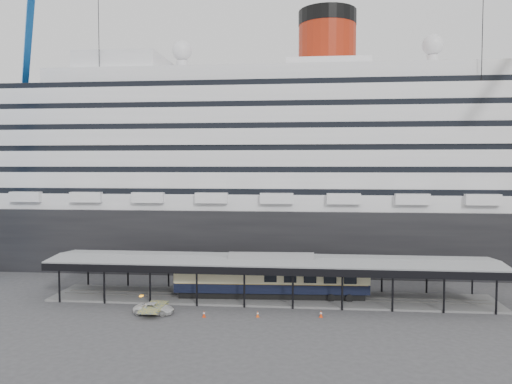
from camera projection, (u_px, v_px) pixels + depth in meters
ground at (268, 310)px, 58.39m from camera, size 200.00×200.00×0.00m
cruise_ship at (282, 158)px, 89.23m from camera, size 130.00×30.00×43.90m
platform_canopy at (271, 281)px, 63.24m from camera, size 56.00×9.18×5.30m
port_truck at (154, 309)px, 56.89m from camera, size 4.56×2.17×1.26m
pullman_carriage at (271, 276)px, 63.21m from camera, size 24.51×4.29×23.95m
traffic_cone_left at (204, 314)px, 55.70m from camera, size 0.50×0.50×0.75m
traffic_cone_mid at (258, 314)px, 55.74m from camera, size 0.42×0.42×0.69m
traffic_cone_right at (321, 314)px, 55.66m from camera, size 0.41×0.41×0.78m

